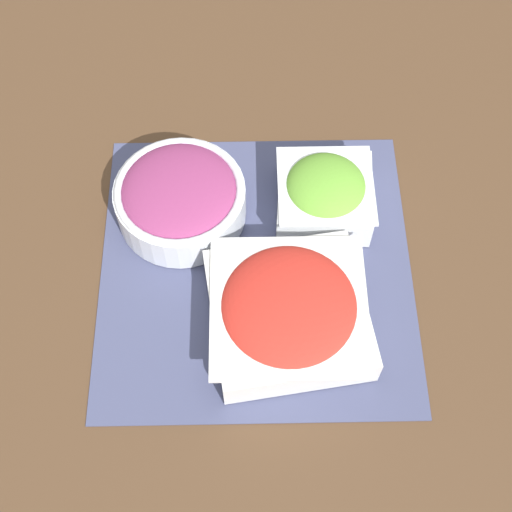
{
  "coord_description": "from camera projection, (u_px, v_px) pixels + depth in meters",
  "views": [
    {
      "loc": [
        -0.48,
        0.01,
        0.89
      ],
      "look_at": [
        0.0,
        0.0,
        0.03
      ],
      "focal_mm": 50.0,
      "sensor_mm": 36.0,
      "label": 1
    }
  ],
  "objects": [
    {
      "name": "ground_plane",
      "position": [
        256.0,
        268.0,
        1.01
      ],
      "size": [
        3.0,
        3.0,
        0.0
      ],
      "primitive_type": "plane",
      "color": "#513823"
    },
    {
      "name": "placemat",
      "position": [
        256.0,
        267.0,
        1.0
      ],
      "size": [
        0.45,
        0.44,
        0.0
      ],
      "color": "#474C70",
      "rests_on": "ground_plane"
    },
    {
      "name": "tomato_bowl",
      "position": [
        289.0,
        311.0,
        0.93
      ],
      "size": [
        0.23,
        0.23,
        0.08
      ],
      "color": "white",
      "rests_on": "placemat"
    },
    {
      "name": "onion_bowl",
      "position": [
        180.0,
        197.0,
        1.01
      ],
      "size": [
        0.19,
        0.19,
        0.08
      ],
      "color": "silver",
      "rests_on": "placemat"
    },
    {
      "name": "lettuce_bowl",
      "position": [
        325.0,
        192.0,
        1.02
      ],
      "size": [
        0.14,
        0.14,
        0.08
      ],
      "color": "white",
      "rests_on": "placemat"
    }
  ]
}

